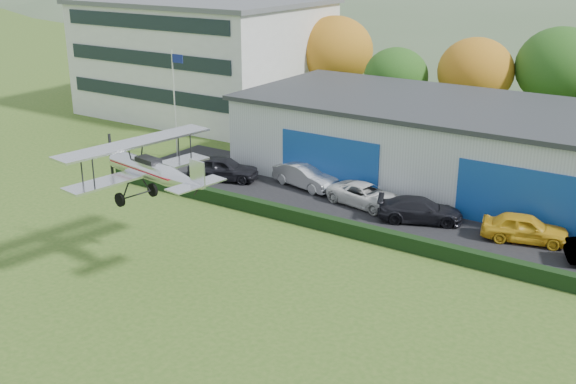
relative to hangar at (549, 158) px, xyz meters
The scene contains 12 objects.
apron 7.72m from the hangar, 105.99° to the right, with size 48.00×9.00×0.05m, color black.
hedge 12.16m from the hangar, 99.64° to the right, with size 46.00×0.60×0.80m, color black.
hangar is the anchor object (origin of this frame).
office_block 33.84m from the hangar, 167.99° to the left, with size 20.60×15.60×10.40m.
flagpole 25.68m from the hangar, 166.49° to the right, with size 1.05×0.10×8.00m.
tree_belt 13.63m from the hangar, 108.16° to the left, with size 75.70×13.22×10.12m.
car_0 20.67m from the hangar, 156.62° to the right, with size 1.90×4.72×1.61m, color black.
car_1 15.06m from the hangar, 154.62° to the right, with size 1.63×4.68×1.54m, color silver.
car_2 11.50m from the hangar, 139.89° to the right, with size 2.21×4.79×1.33m, color silver.
car_3 9.46m from the hangar, 122.11° to the right, with size 1.95×4.79×1.39m, color black.
car_4 7.70m from the hangar, 83.53° to the right, with size 1.79×4.45×1.51m, color gold.
biplane 24.55m from the hangar, 122.62° to the right, with size 7.13×8.15×3.03m.
Camera 1 is at (13.99, -14.50, 14.84)m, focal length 43.10 mm.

